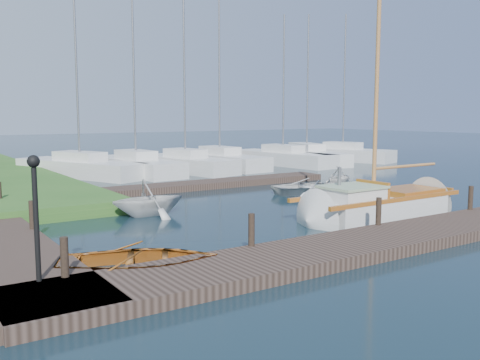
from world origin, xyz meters
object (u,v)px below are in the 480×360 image
marina_boat_6 (343,153)px  mooring_post_0 (64,257)px  tender_c (313,185)px  marina_boat_0 (80,166)px  tender_b (149,196)px  marina_boat_5 (307,155)px  marina_boat_4 (283,157)px  mooring_post_1 (251,230)px  mooring_post_3 (471,198)px  mooring_post_4 (32,215)px  sailboat (380,207)px  marina_boat_3 (220,159)px  dinghy (139,256)px  lamp_post (35,201)px  marina_boat_1 (136,164)px  mooring_post_2 (379,211)px  tender_d (339,175)px  marina_boat_2 (185,163)px

marina_boat_6 → mooring_post_0: bearing=107.8°
tender_c → marina_boat_0: marina_boat_0 is taller
tender_b → marina_boat_5: size_ratio=0.25×
mooring_post_0 → marina_boat_4: marina_boat_4 is taller
mooring_post_1 → tender_c: mooring_post_1 is taller
mooring_post_3 → mooring_post_4: (-13.00, 5.00, 0.00)m
sailboat → marina_boat_3: bearing=76.1°
tender_c → marina_boat_5: marina_boat_5 is taller
tender_b → marina_boat_6: 24.44m
marina_boat_4 → mooring_post_3: bearing=153.3°
dinghy → tender_b: size_ratio=1.35×
marina_boat_3 → marina_boat_5: bearing=-96.3°
tender_c → lamp_post: bearing=130.3°
mooring_post_3 → dinghy: 11.76m
lamp_post → marina_boat_1: size_ratio=0.22×
mooring_post_1 → marina_boat_3: (10.82, 19.11, -0.12)m
dinghy → tender_b: tender_b is taller
mooring_post_1 → tender_c: bearing=40.9°
lamp_post → tender_b: bearing=51.4°
mooring_post_2 → marina_boat_5: marina_boat_5 is taller
tender_d → marina_boat_4: size_ratio=0.21×
tender_c → marina_boat_4: 13.24m
sailboat → marina_boat_4: 18.83m
mooring_post_3 → marina_boat_6: marina_boat_6 is taller
lamp_post → dinghy: bearing=10.8°
marina_boat_0 → lamp_post: bearing=137.8°
marina_boat_3 → mooring_post_1: bearing=145.3°
tender_b → marina_boat_6: (21.21, 12.14, -0.11)m
mooring_post_2 → mooring_post_4: same height
mooring_post_2 → mooring_post_4: (-8.50, 5.00, 0.00)m
mooring_post_4 → sailboat: (10.65, -3.17, -0.36)m
mooring_post_1 → marina_boat_5: 26.23m
dinghy → marina_boat_5: marina_boat_5 is taller
mooring_post_1 → marina_boat_5: marina_boat_5 is taller
tender_c → marina_boat_4: (7.13, 11.16, 0.19)m
tender_b → marina_boat_1: (4.65, 12.19, -0.11)m
sailboat → marina_boat_1: 16.96m
lamp_post → marina_boat_2: marina_boat_2 is taller
lamp_post → marina_boat_3: 24.84m
marina_boat_2 → mooring_post_2: bearing=157.8°
tender_d → marina_boat_2: marina_boat_2 is taller
mooring_post_0 → lamp_post: bearing=180.0°
marina_boat_1 → sailboat: bearing=-179.2°
tender_c → marina_boat_3: marina_boat_3 is taller
mooring_post_3 → marina_boat_4: (6.52, 18.43, -0.14)m
lamp_post → tender_d: bearing=27.1°
tender_c → marina_boat_5: size_ratio=0.35×
marina_boat_1 → marina_boat_4: (10.68, -0.26, -0.01)m
marina_boat_6 → marina_boat_4: bearing=74.1°
mooring_post_0 → marina_boat_1: size_ratio=0.07×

